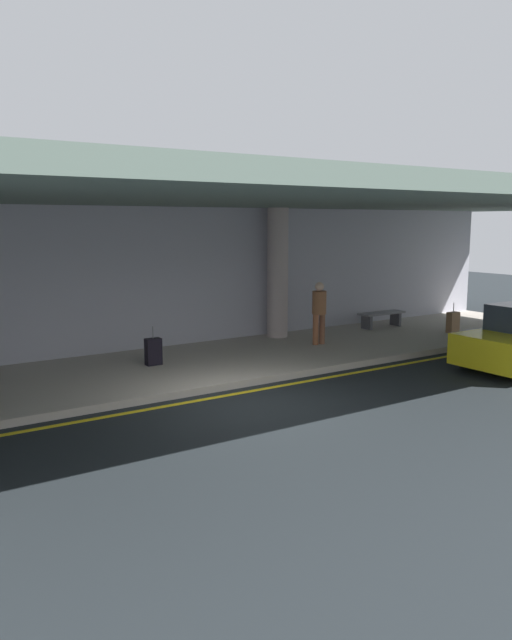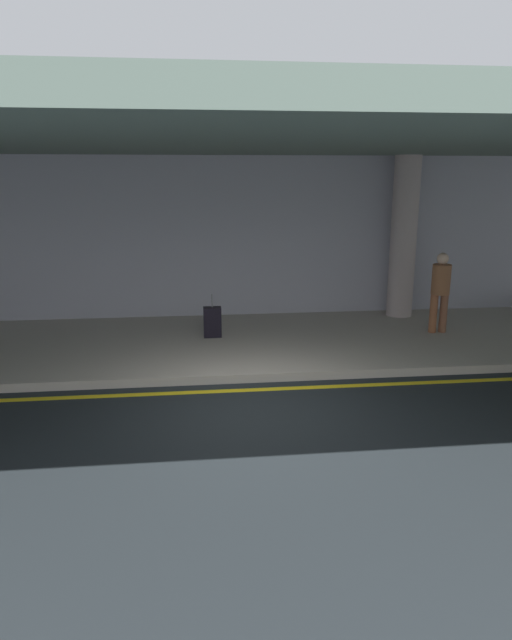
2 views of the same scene
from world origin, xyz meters
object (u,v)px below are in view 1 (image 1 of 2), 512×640
(traveler_with_luggage, at_px, (319,309))
(bench_metal, at_px, (382,316))
(support_column_center, at_px, (278,273))
(suitcase_upright_secondary, at_px, (153,352))
(suitcase_upright_primary, at_px, (453,322))

(traveler_with_luggage, relative_size, bench_metal, 1.05)
(support_column_center, bearing_deg, suitcase_upright_secondary, -163.04)
(traveler_with_luggage, distance_m, suitcase_upright_primary, 4.56)
(traveler_with_luggage, distance_m, suitcase_upright_secondary, 4.78)
(support_column_center, height_order, suitcase_upright_secondary, support_column_center)
(support_column_center, height_order, bench_metal, support_column_center)
(traveler_with_luggage, xyz_separation_m, bench_metal, (3.36, 1.04, -0.61))
(suitcase_upright_secondary, bearing_deg, bench_metal, -4.37)
(traveler_with_luggage, height_order, bench_metal, traveler_with_luggage)
(suitcase_upright_primary, bearing_deg, traveler_with_luggage, 171.18)
(suitcase_upright_primary, bearing_deg, support_column_center, 155.03)
(support_column_center, bearing_deg, bench_metal, -7.87)
(suitcase_upright_primary, bearing_deg, bench_metal, 121.70)
(support_column_center, distance_m, suitcase_upright_secondary, 4.90)
(suitcase_upright_primary, xyz_separation_m, suitcase_upright_secondary, (-9.16, 1.01, 0.00))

